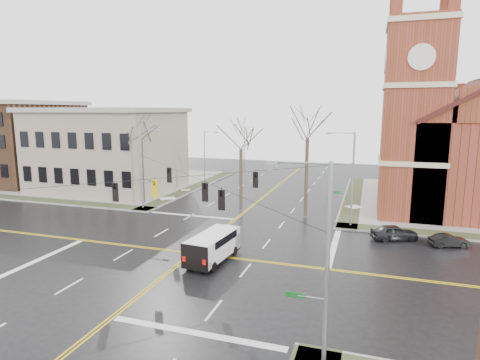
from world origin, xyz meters
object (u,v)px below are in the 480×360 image
(parked_car_a, at_px, (394,232))
(tree_ne, at_px, (308,132))
(streetlight_north_a, at_px, (205,155))
(signal_pole_se, at_px, (323,262))
(tree_nw_far, at_px, (141,137))
(signal_pole_nw, at_px, (143,166))
(church, at_px, (479,134))
(parked_car_b, at_px, (449,241))
(streetlight_north_b, at_px, (245,145))
(tree_nw_near, at_px, (241,145))
(signal_pole_ne, at_px, (351,176))
(cargo_van, at_px, (214,244))

(parked_car_a, height_order, tree_ne, tree_ne)
(streetlight_north_a, bearing_deg, signal_pole_se, -60.91)
(parked_car_a, relative_size, tree_nw_far, 0.36)
(signal_pole_nw, height_order, tree_nw_far, tree_nw_far)
(church, height_order, parked_car_b, church)
(parked_car_a, bearing_deg, streetlight_north_b, 10.81)
(church, distance_m, tree_nw_near, 27.47)
(streetlight_north_b, bearing_deg, signal_pole_se, -69.73)
(parked_car_a, xyz_separation_m, tree_nw_far, (-28.25, 5.49, 7.34))
(signal_pole_ne, distance_m, streetlight_north_a, 27.48)
(cargo_van, bearing_deg, parked_car_a, 41.26)
(signal_pole_ne, relative_size, streetlight_north_a, 1.12)
(signal_pole_se, relative_size, tree_ne, 0.73)
(streetlight_north_b, bearing_deg, streetlight_north_a, -90.00)
(signal_pole_nw, distance_m, signal_pole_se, 32.28)
(church, distance_m, signal_pole_ne, 19.22)
(church, distance_m, tree_nw_far, 39.22)
(cargo_van, bearing_deg, signal_pole_nw, 143.38)
(streetlight_north_a, xyz_separation_m, streetlight_north_b, (0.00, 20.00, 0.00))
(streetlight_north_b, height_order, parked_car_a, streetlight_north_b)
(church, bearing_deg, streetlight_north_b, 146.75)
(signal_pole_nw, bearing_deg, streetlight_north_b, 88.95)
(cargo_van, height_order, tree_ne, tree_ne)
(signal_pole_ne, xyz_separation_m, parked_car_b, (8.23, -3.52, -4.43))
(church, bearing_deg, tree_nw_far, -164.02)
(signal_pole_se, relative_size, parked_car_b, 2.84)
(streetlight_north_b, xyz_separation_m, cargo_van, (12.83, -48.85, -3.23))
(cargo_van, xyz_separation_m, tree_ne, (4.58, 14.57, 7.69))
(signal_pole_se, bearing_deg, tree_nw_near, 114.82)
(parked_car_a, bearing_deg, tree_nw_near, 47.76)
(tree_nw_near, bearing_deg, signal_pole_nw, -165.98)
(signal_pole_se, relative_size, cargo_van, 1.58)
(parked_car_a, distance_m, tree_ne, 12.98)
(tree_nw_near, bearing_deg, parked_car_a, -19.73)
(signal_pole_ne, height_order, signal_pole_nw, same)
(parked_car_b, bearing_deg, signal_pole_nw, 63.63)
(parked_car_b, bearing_deg, signal_pole_ne, 46.96)
(signal_pole_nw, relative_size, tree_ne, 0.73)
(signal_pole_nw, relative_size, parked_car_a, 2.27)
(signal_pole_se, height_order, streetlight_north_a, signal_pole_se)
(tree_nw_near, bearing_deg, tree_ne, -3.66)
(cargo_van, relative_size, parked_car_a, 1.44)
(signal_pole_ne, bearing_deg, streetlight_north_b, 121.05)
(parked_car_b, height_order, tree_nw_near, tree_nw_near)
(signal_pole_se, height_order, streetlight_north_b, signal_pole_se)
(signal_pole_se, xyz_separation_m, tree_ne, (-4.56, 25.22, 3.97))
(tree_nw_near, relative_size, tree_ne, 0.83)
(signal_pole_ne, xyz_separation_m, tree_nw_far, (-24.26, 2.49, 3.06))
(cargo_van, bearing_deg, signal_pole_ne, 59.31)
(signal_pole_ne, xyz_separation_m, tree_ne, (-4.56, 2.22, 3.97))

